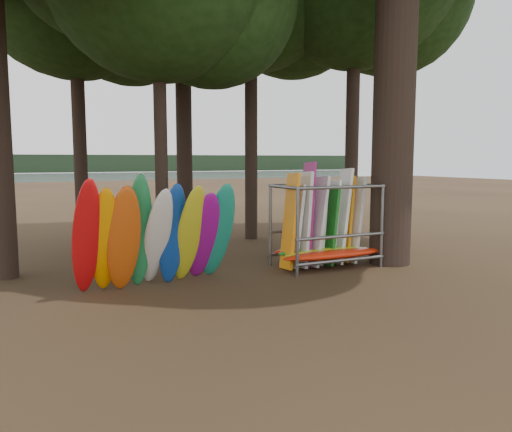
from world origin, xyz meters
name	(u,v)px	position (x,y,z in m)	size (l,w,h in m)	color
ground	(258,279)	(0.00, 0.00, 0.00)	(120.00, 120.00, 0.00)	#47331E
lake	(62,182)	(0.00, 60.00, 0.00)	(160.00, 160.00, 0.00)	gray
far_shore	(43,164)	(0.00, 110.00, 2.00)	(160.00, 4.00, 4.00)	black
kayak_row	(159,236)	(-2.45, 0.21, 1.22)	(3.84, 1.82, 2.80)	red
storage_rack	(325,228)	(2.33, 0.56, 1.08)	(3.20, 1.51, 2.92)	slate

